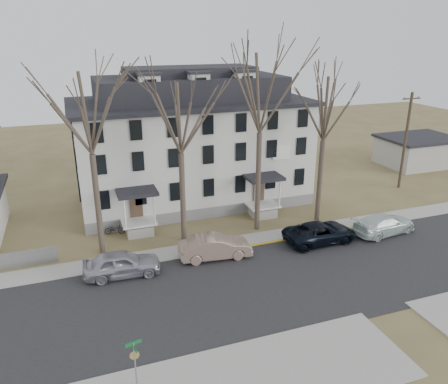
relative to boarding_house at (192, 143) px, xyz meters
name	(u,v)px	position (x,y,z in m)	size (l,w,h in m)	color
ground	(307,297)	(2.00, -17.95, -5.38)	(120.00, 120.00, 0.00)	brown
main_road	(291,280)	(2.00, -15.95, -5.38)	(120.00, 10.00, 0.04)	#27272A
far_sidewalk	(254,240)	(2.00, -9.95, -5.38)	(120.00, 2.00, 0.08)	#A09F97
yellow_curb	(318,235)	(7.00, -10.85, -5.38)	(14.00, 0.25, 0.06)	gold
boarding_house	(192,143)	(0.00, 0.00, 0.00)	(20.80, 12.36, 12.05)	slate
distant_building	(417,151)	(28.00, 2.05, -3.70)	(8.50, 6.50, 3.35)	#A09F97
tree_far_left	(87,107)	(-9.00, -8.15, 4.96)	(8.40, 8.40, 13.72)	#473B31
tree_mid_left	(180,113)	(-3.00, -8.15, 4.22)	(7.80, 7.80, 12.74)	#473B31
tree_center	(261,88)	(3.00, -8.15, 5.71)	(9.00, 9.00, 14.70)	#473B31
tree_mid_right	(326,105)	(8.50, -8.15, 4.22)	(7.80, 7.80, 12.74)	#473B31
utility_pole_far	(405,140)	(20.50, -3.95, -0.47)	(2.00, 0.28, 9.50)	#3D3023
car_silver	(122,264)	(-8.06, -11.81, -4.55)	(1.97, 4.89, 1.67)	#A4A4B0
car_tan	(215,247)	(-1.66, -11.59, -4.55)	(1.75, 5.02, 1.65)	gray
car_navy	(320,233)	(6.46, -11.92, -4.61)	(2.54, 5.52, 1.53)	black
car_white	(384,224)	(11.96, -12.27, -4.61)	(2.16, 5.32, 1.54)	silver
bicycle_left	(115,230)	(-7.83, -5.39, -4.97)	(0.54, 1.54, 0.81)	black
street_sign	(135,358)	(-8.69, -21.70, -3.69)	(0.72, 0.72, 2.54)	gray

